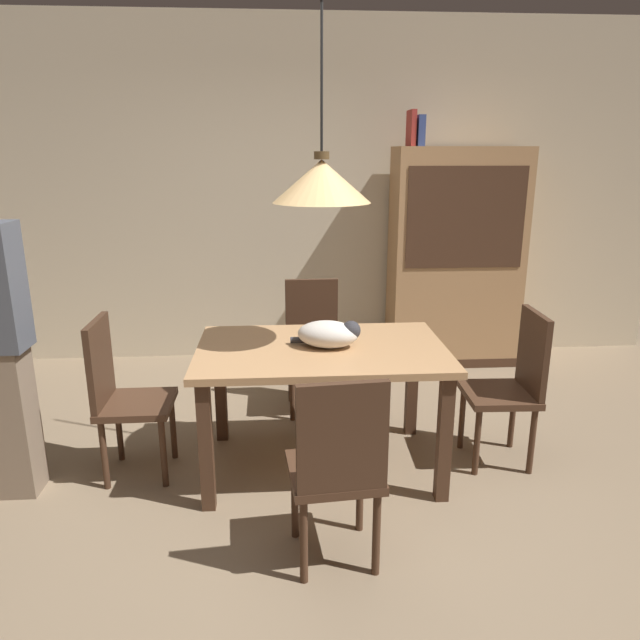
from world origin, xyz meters
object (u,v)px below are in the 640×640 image
(cat_sleeping, at_px, (330,334))
(book_blue_wide, at_px, (419,131))
(chair_near_front, at_px, (337,464))
(chair_left_side, at_px, (121,391))
(book_red_tall, at_px, (411,128))
(chair_far_back, at_px, (313,339))
(chair_right_side, at_px, (513,381))
(hutch_bookcase, at_px, (455,263))
(dining_table, at_px, (321,364))
(pendant_lamp, at_px, (322,181))

(cat_sleeping, relative_size, book_blue_wide, 1.66)
(chair_near_front, distance_m, chair_left_side, 1.44)
(book_red_tall, xyz_separation_m, book_blue_wide, (0.06, 0.00, -0.02))
(chair_far_back, height_order, chair_left_side, same)
(chair_right_side, xyz_separation_m, book_red_tall, (-0.28, 1.77, 1.48))
(cat_sleeping, bearing_deg, book_red_tall, 65.67)
(chair_left_side, bearing_deg, chair_right_side, -0.05)
(book_blue_wide, bearing_deg, chair_near_front, -108.85)
(hutch_bookcase, height_order, book_red_tall, book_red_tall)
(chair_left_side, distance_m, book_blue_wide, 3.07)
(hutch_bookcase, distance_m, book_red_tall, 1.18)
(chair_near_front, bearing_deg, dining_table, 90.47)
(cat_sleeping, distance_m, hutch_bookcase, 2.16)
(chair_far_back, height_order, cat_sleeping, chair_far_back)
(dining_table, height_order, chair_near_front, chair_near_front)
(pendant_lamp, relative_size, hutch_bookcase, 0.70)
(chair_right_side, relative_size, book_blue_wide, 3.88)
(cat_sleeping, relative_size, pendant_lamp, 0.31)
(chair_left_side, relative_size, book_red_tall, 3.32)
(chair_near_front, height_order, pendant_lamp, pendant_lamp)
(dining_table, relative_size, hutch_bookcase, 0.76)
(cat_sleeping, xyz_separation_m, pendant_lamp, (-0.05, 0.00, 0.84))
(chair_left_side, relative_size, hutch_bookcase, 0.50)
(dining_table, xyz_separation_m, pendant_lamp, (0.00, 0.00, 1.01))
(chair_far_back, bearing_deg, chair_near_front, -89.72)
(chair_near_front, relative_size, book_blue_wide, 3.88)
(cat_sleeping, bearing_deg, hutch_bookcase, 55.20)
(chair_right_side, bearing_deg, hutch_bookcase, 85.15)
(chair_near_front, xyz_separation_m, hutch_bookcase, (1.27, 2.65, 0.38))
(chair_near_front, xyz_separation_m, book_red_tall, (0.84, 2.65, 1.48))
(dining_table, height_order, book_red_tall, book_red_tall)
(pendant_lamp, relative_size, book_blue_wide, 5.42)
(chair_right_side, relative_size, cat_sleeping, 2.33)
(chair_near_front, bearing_deg, pendant_lamp, 90.47)
(cat_sleeping, xyz_separation_m, hutch_bookcase, (1.23, 1.77, 0.06))
(chair_right_side, distance_m, book_blue_wide, 2.31)
(pendant_lamp, distance_m, hutch_bookcase, 2.32)
(chair_left_side, height_order, pendant_lamp, pendant_lamp)
(book_blue_wide, bearing_deg, chair_right_side, -83.04)
(dining_table, height_order, book_blue_wide, book_blue_wide)
(book_blue_wide, bearing_deg, book_red_tall, 180.00)
(book_blue_wide, bearing_deg, hutch_bookcase, -0.23)
(dining_table, xyz_separation_m, chair_left_side, (-1.13, -0.00, -0.14))
(chair_right_side, height_order, chair_far_back, same)
(chair_near_front, bearing_deg, book_blue_wide, 71.15)
(dining_table, xyz_separation_m, chair_near_front, (0.01, -0.88, -0.14))
(dining_table, xyz_separation_m, book_red_tall, (0.85, 1.77, 1.34))
(chair_near_front, xyz_separation_m, book_blue_wide, (0.90, 2.65, 1.46))
(book_blue_wide, bearing_deg, cat_sleeping, -116.00)
(dining_table, distance_m, chair_near_front, 0.89)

